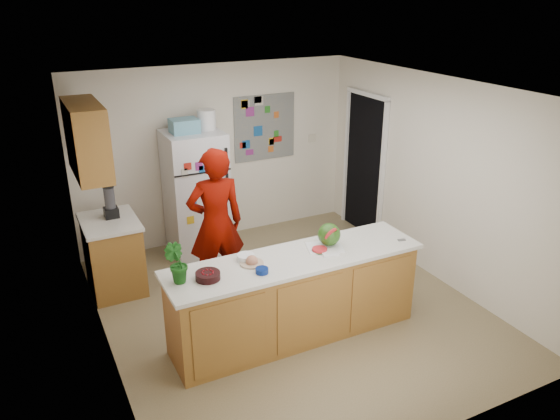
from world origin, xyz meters
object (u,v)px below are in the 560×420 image
refrigerator (196,194)px  person (216,224)px  watermelon (329,234)px  cherry_bowl (208,276)px

refrigerator → person: (-0.16, -1.21, 0.06)m
refrigerator → watermelon: bearing=-73.4°
refrigerator → person: bearing=-97.7°
person → watermelon: size_ratio=7.63×
watermelon → person: bearing=127.8°
refrigerator → cherry_bowl: refrigerator is taller
person → watermelon: 1.39m
refrigerator → person: 1.22m
person → cherry_bowl: 1.30m
person → cherry_bowl: bearing=71.2°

